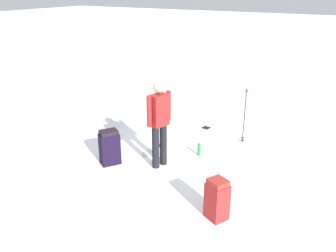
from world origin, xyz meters
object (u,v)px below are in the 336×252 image
(ski_poles_planted_near, at_px, (245,113))
(thermos_bottle, at_px, (199,150))
(ski_pair_near, at_px, (206,129))
(ski_pair_far, at_px, (158,146))
(backpack_bright, at_px, (110,147))
(backpack_large_dark, at_px, (217,199))
(skier_standing, at_px, (159,120))

(ski_poles_planted_near, relative_size, thermos_bottle, 4.66)
(ski_pair_near, distance_m, ski_pair_far, 1.53)
(ski_pair_far, xyz_separation_m, ski_poles_planted_near, (-1.19, 1.51, 0.66))
(ski_pair_near, height_order, backpack_bright, backpack_bright)
(backpack_large_dark, relative_size, backpack_bright, 0.94)
(ski_pair_near, relative_size, ski_pair_far, 1.05)
(ski_pair_far, bearing_deg, thermos_bottle, 93.81)
(ski_pair_near, bearing_deg, ski_pair_far, -18.70)
(backpack_large_dark, distance_m, ski_poles_planted_near, 2.99)
(ski_pair_near, bearing_deg, thermos_bottle, 18.57)
(ski_pair_near, xyz_separation_m, ski_poles_planted_near, (0.26, 1.01, 0.66))
(backpack_bright, xyz_separation_m, ski_poles_planted_near, (-2.33, 1.91, 0.33))
(backpack_large_dark, distance_m, backpack_bright, 2.58)
(thermos_bottle, bearing_deg, ski_poles_planted_near, 154.01)
(skier_standing, xyz_separation_m, thermos_bottle, (-0.79, 0.47, -0.82))
(skier_standing, distance_m, backpack_large_dark, 2.00)
(ski_pair_far, xyz_separation_m, thermos_bottle, (-0.06, 0.96, 0.12))
(backpack_large_dark, bearing_deg, ski_poles_planted_near, -168.32)
(backpack_bright, relative_size, ski_poles_planted_near, 0.58)
(skier_standing, height_order, backpack_bright, skier_standing)
(ski_pair_near, bearing_deg, backpack_bright, -19.05)
(skier_standing, height_order, backpack_large_dark, skier_standing)
(ski_pair_far, height_order, ski_poles_planted_near, ski_poles_planted_near)
(backpack_bright, bearing_deg, ski_pair_far, 160.50)
(ski_pair_near, height_order, ski_pair_far, same)
(backpack_bright, xyz_separation_m, thermos_bottle, (-1.21, 1.36, -0.21))
(skier_standing, distance_m, backpack_bright, 1.16)
(skier_standing, bearing_deg, ski_poles_planted_near, 152.00)
(backpack_bright, distance_m, thermos_bottle, 1.83)
(backpack_large_dark, distance_m, thermos_bottle, 2.13)
(backpack_large_dark, relative_size, thermos_bottle, 2.53)
(ski_poles_planted_near, bearing_deg, backpack_large_dark, 11.68)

